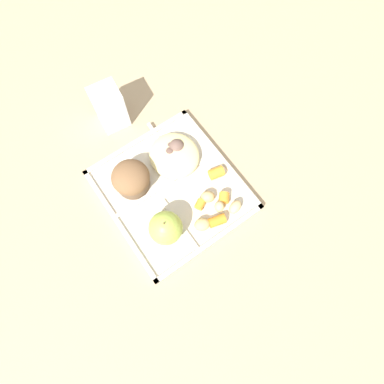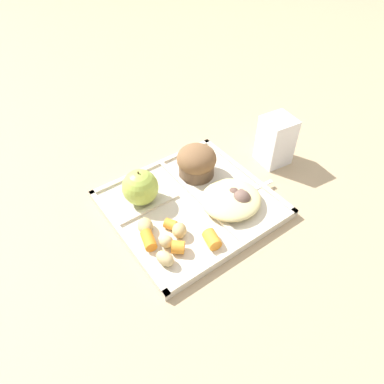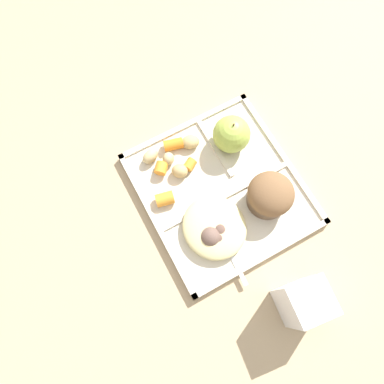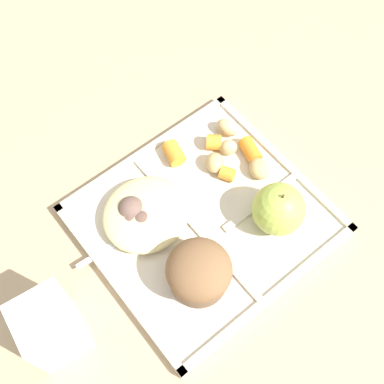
% 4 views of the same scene
% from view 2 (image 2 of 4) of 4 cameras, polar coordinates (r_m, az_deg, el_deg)
% --- Properties ---
extents(ground, '(6.00, 6.00, 0.00)m').
position_cam_2_polar(ground, '(0.71, -0.22, -2.46)').
color(ground, tan).
extents(lunch_tray, '(0.31, 0.29, 0.02)m').
position_cam_2_polar(lunch_tray, '(0.71, -0.25, -2.07)').
color(lunch_tray, beige).
rests_on(lunch_tray, ground).
extents(green_apple, '(0.07, 0.07, 0.08)m').
position_cam_2_polar(green_apple, '(0.69, -8.48, 0.76)').
color(green_apple, '#A8C14C').
rests_on(green_apple, lunch_tray).
extents(bran_muffin, '(0.09, 0.09, 0.07)m').
position_cam_2_polar(bran_muffin, '(0.75, 0.76, 4.99)').
color(bran_muffin, brown).
rests_on(bran_muffin, lunch_tray).
extents(carrot_slice_near_corner, '(0.03, 0.04, 0.02)m').
position_cam_2_polar(carrot_slice_near_corner, '(0.63, 3.29, -7.77)').
color(carrot_slice_near_corner, orange).
rests_on(carrot_slice_near_corner, lunch_tray).
extents(carrot_slice_center, '(0.03, 0.03, 0.02)m').
position_cam_2_polar(carrot_slice_center, '(0.65, -3.56, -5.31)').
color(carrot_slice_center, orange).
rests_on(carrot_slice_center, lunch_tray).
extents(carrot_slice_tilted, '(0.03, 0.03, 0.02)m').
position_cam_2_polar(carrot_slice_tilted, '(0.62, -2.30, -9.04)').
color(carrot_slice_tilted, orange).
rests_on(carrot_slice_tilted, lunch_tray).
extents(carrot_slice_back, '(0.03, 0.04, 0.02)m').
position_cam_2_polar(carrot_slice_back, '(0.63, -7.13, -7.84)').
color(carrot_slice_back, orange).
rests_on(carrot_slice_back, lunch_tray).
extents(potato_chunk_wedge, '(0.03, 0.04, 0.03)m').
position_cam_2_polar(potato_chunk_wedge, '(0.60, -4.46, -10.82)').
color(potato_chunk_wedge, tan).
rests_on(potato_chunk_wedge, lunch_tray).
extents(potato_chunk_browned, '(0.03, 0.03, 0.03)m').
position_cam_2_polar(potato_chunk_browned, '(0.63, -4.23, -8.13)').
color(potato_chunk_browned, tan).
rests_on(potato_chunk_browned, lunch_tray).
extents(potato_chunk_large, '(0.04, 0.04, 0.03)m').
position_cam_2_polar(potato_chunk_large, '(0.64, -2.10, -6.30)').
color(potato_chunk_large, tan).
rests_on(potato_chunk_large, lunch_tray).
extents(potato_chunk_golden, '(0.04, 0.04, 0.02)m').
position_cam_2_polar(potato_chunk_golden, '(0.65, -7.69, -5.50)').
color(potato_chunk_golden, tan).
rests_on(potato_chunk_golden, lunch_tray).
extents(egg_noodle_pile, '(0.12, 0.12, 0.03)m').
position_cam_2_polar(egg_noodle_pile, '(0.69, 6.42, -1.18)').
color(egg_noodle_pile, beige).
rests_on(egg_noodle_pile, lunch_tray).
extents(meatball_center, '(0.03, 0.03, 0.03)m').
position_cam_2_polar(meatball_center, '(0.70, 6.78, -0.54)').
color(meatball_center, brown).
rests_on(meatball_center, lunch_tray).
extents(meatball_front, '(0.03, 0.03, 0.03)m').
position_cam_2_polar(meatball_front, '(0.70, 7.99, -0.67)').
color(meatball_front, brown).
rests_on(meatball_front, lunch_tray).
extents(meatball_side, '(0.04, 0.04, 0.04)m').
position_cam_2_polar(meatball_side, '(0.69, 8.10, -1.22)').
color(meatball_side, brown).
rests_on(meatball_side, lunch_tray).
extents(plastic_fork, '(0.15, 0.02, 0.00)m').
position_cam_2_polar(plastic_fork, '(0.72, 7.93, -0.63)').
color(plastic_fork, silver).
rests_on(plastic_fork, lunch_tray).
extents(milk_carton, '(0.07, 0.07, 0.11)m').
position_cam_2_polar(milk_carton, '(0.81, 13.56, 8.21)').
color(milk_carton, white).
rests_on(milk_carton, ground).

